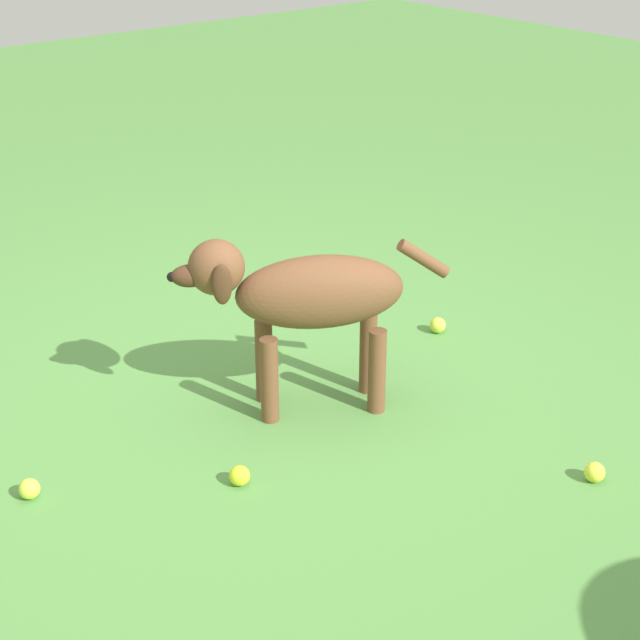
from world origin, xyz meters
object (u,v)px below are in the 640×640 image
object	(u,v)px
tennis_ball_3	(595,472)
tennis_ball_0	(29,489)
dog	(304,296)
tennis_ball_1	(240,476)
tennis_ball_2	(438,325)

from	to	relation	value
tennis_ball_3	tennis_ball_0	bearing A→B (deg)	53.95
dog	tennis_ball_1	bearing A→B (deg)	58.18
dog	tennis_ball_2	size ratio (longest dim) A/B	13.17
tennis_ball_2	tennis_ball_0	bearing A→B (deg)	91.17
tennis_ball_3	tennis_ball_2	bearing A→B (deg)	-19.18
tennis_ball_1	tennis_ball_3	xyz separation A→B (m)	(-0.69, -0.89, 0.00)
tennis_ball_0	tennis_ball_1	xyz separation A→B (m)	(-0.35, -0.55, 0.00)
tennis_ball_2	tennis_ball_3	bearing A→B (deg)	160.82
dog	tennis_ball_0	bearing A→B (deg)	23.81
dog	tennis_ball_0	distance (m)	1.09
dog	tennis_ball_3	xyz separation A→B (m)	(-0.95, -0.42, -0.40)
tennis_ball_2	tennis_ball_3	distance (m)	1.14
dog	tennis_ball_0	xyz separation A→B (m)	(0.09, 1.01, -0.40)
dog	tennis_ball_3	distance (m)	1.11
tennis_ball_1	tennis_ball_2	bearing A→B (deg)	-72.91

